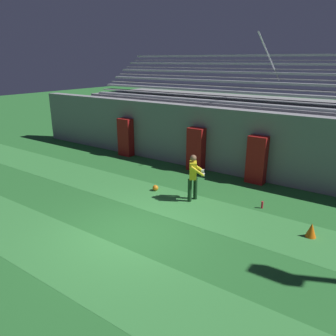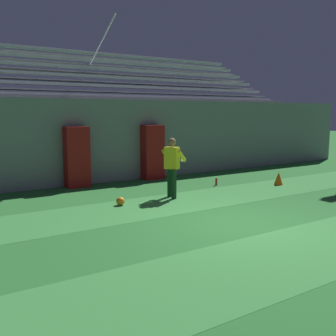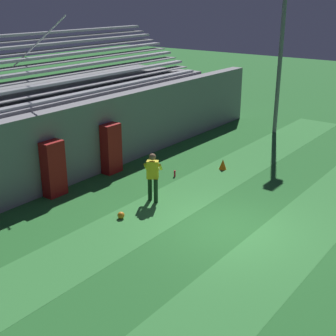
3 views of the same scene
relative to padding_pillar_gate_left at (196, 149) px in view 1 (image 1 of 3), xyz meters
name	(u,v)px [view 1 (image 1 of 3)]	position (x,y,z in m)	size (l,w,h in m)	color
ground_plane	(133,232)	(1.40, -5.95, -0.96)	(80.00, 80.00, 0.00)	#286B2D
turf_stripe_mid	(85,262)	(1.40, -7.75, -0.96)	(28.00, 2.10, 0.01)	#38843D
turf_stripe_far	(178,204)	(1.40, -3.56, -0.96)	(28.00, 2.10, 0.01)	#38843D
back_wall	(231,142)	(1.40, 0.55, 0.44)	(24.00, 0.60, 2.80)	gray
padding_pillar_gate_left	(196,149)	(0.00, 0.00, 0.00)	(0.75, 0.44, 1.92)	maroon
padding_pillar_gate_right	(257,160)	(2.80, 0.00, 0.00)	(0.75, 0.44, 1.92)	maroon
padding_pillar_far_left	(126,137)	(-4.18, 0.00, 0.00)	(0.75, 0.44, 1.92)	maroon
bleacher_stand	(254,129)	(1.40, 3.24, 0.55)	(18.00, 4.75, 5.83)	gray
goalkeeper	(193,175)	(1.64, -2.98, 0.00)	(0.71, 0.74, 1.67)	#143319
soccer_ball	(155,188)	(0.01, -3.03, -0.85)	(0.22, 0.22, 0.22)	orange
traffic_cone	(311,230)	(5.67, -3.26, -0.75)	(0.30, 0.30, 0.42)	orange
water_bottle	(262,205)	(3.89, -2.22, -0.84)	(0.07, 0.07, 0.24)	red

